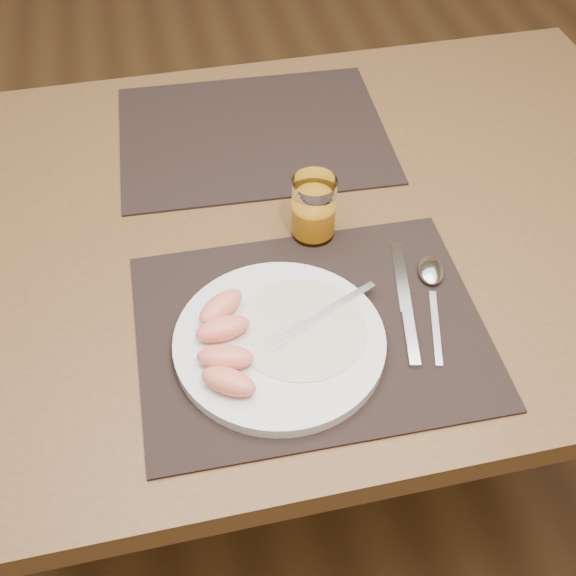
{
  "coord_description": "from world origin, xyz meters",
  "views": [
    {
      "loc": [
        -0.15,
        -0.8,
        1.49
      ],
      "look_at": [
        -0.01,
        -0.16,
        0.77
      ],
      "focal_mm": 45.0,
      "sensor_mm": 36.0,
      "label": 1
    }
  ],
  "objects_px": {
    "table": "(270,260)",
    "placemat_near": "(311,329)",
    "plate": "(280,342)",
    "spoon": "(431,278)",
    "placemat_far": "(253,134)",
    "juice_glass": "(314,211)",
    "knife": "(407,311)",
    "fork": "(313,319)"
  },
  "relations": [
    {
      "from": "spoon",
      "to": "table",
      "type": "bearing_deg",
      "value": 138.16
    },
    {
      "from": "plate",
      "to": "spoon",
      "type": "xyz_separation_m",
      "value": [
        0.23,
        0.07,
        -0.0
      ]
    },
    {
      "from": "table",
      "to": "plate",
      "type": "height_order",
      "value": "plate"
    },
    {
      "from": "table",
      "to": "knife",
      "type": "height_order",
      "value": "knife"
    },
    {
      "from": "juice_glass",
      "to": "knife",
      "type": "bearing_deg",
      "value": -64.55
    },
    {
      "from": "table",
      "to": "juice_glass",
      "type": "xyz_separation_m",
      "value": [
        0.06,
        -0.04,
        0.13
      ]
    },
    {
      "from": "placemat_far",
      "to": "fork",
      "type": "height_order",
      "value": "fork"
    },
    {
      "from": "placemat_far",
      "to": "spoon",
      "type": "bearing_deg",
      "value": -65.77
    },
    {
      "from": "fork",
      "to": "juice_glass",
      "type": "height_order",
      "value": "juice_glass"
    },
    {
      "from": "plate",
      "to": "knife",
      "type": "height_order",
      "value": "plate"
    },
    {
      "from": "placemat_near",
      "to": "plate",
      "type": "distance_m",
      "value": 0.05
    },
    {
      "from": "table",
      "to": "spoon",
      "type": "xyz_separation_m",
      "value": [
        0.19,
        -0.17,
        0.09
      ]
    },
    {
      "from": "placemat_near",
      "to": "knife",
      "type": "bearing_deg",
      "value": -0.73
    },
    {
      "from": "placemat_far",
      "to": "plate",
      "type": "xyz_separation_m",
      "value": [
        -0.05,
        -0.46,
        0.01
      ]
    },
    {
      "from": "table",
      "to": "placemat_near",
      "type": "height_order",
      "value": "placemat_near"
    },
    {
      "from": "table",
      "to": "placemat_near",
      "type": "xyz_separation_m",
      "value": [
        0.01,
        -0.22,
        0.09
      ]
    },
    {
      "from": "table",
      "to": "knife",
      "type": "relative_size",
      "value": 6.42
    },
    {
      "from": "table",
      "to": "placemat_far",
      "type": "xyz_separation_m",
      "value": [
        0.02,
        0.22,
        0.09
      ]
    },
    {
      "from": "table",
      "to": "fork",
      "type": "xyz_separation_m",
      "value": [
        0.01,
        -0.22,
        0.11
      ]
    },
    {
      "from": "table",
      "to": "plate",
      "type": "relative_size",
      "value": 5.19
    },
    {
      "from": "placemat_near",
      "to": "placemat_far",
      "type": "relative_size",
      "value": 1.0
    },
    {
      "from": "placemat_far",
      "to": "knife",
      "type": "height_order",
      "value": "knife"
    },
    {
      "from": "fork",
      "to": "spoon",
      "type": "bearing_deg",
      "value": 14.45
    },
    {
      "from": "knife",
      "to": "plate",
      "type": "bearing_deg",
      "value": -174.15
    },
    {
      "from": "placemat_near",
      "to": "knife",
      "type": "distance_m",
      "value": 0.13
    },
    {
      "from": "plate",
      "to": "knife",
      "type": "distance_m",
      "value": 0.18
    },
    {
      "from": "plate",
      "to": "juice_glass",
      "type": "bearing_deg",
      "value": 64.92
    },
    {
      "from": "table",
      "to": "juice_glass",
      "type": "distance_m",
      "value": 0.15
    },
    {
      "from": "placemat_far",
      "to": "plate",
      "type": "distance_m",
      "value": 0.46
    },
    {
      "from": "table",
      "to": "juice_glass",
      "type": "height_order",
      "value": "juice_glass"
    },
    {
      "from": "table",
      "to": "fork",
      "type": "distance_m",
      "value": 0.24
    },
    {
      "from": "table",
      "to": "plate",
      "type": "distance_m",
      "value": 0.26
    },
    {
      "from": "knife",
      "to": "juice_glass",
      "type": "xyz_separation_m",
      "value": [
        -0.08,
        0.18,
        0.04
      ]
    },
    {
      "from": "plate",
      "to": "fork",
      "type": "height_order",
      "value": "fork"
    },
    {
      "from": "table",
      "to": "spoon",
      "type": "height_order",
      "value": "spoon"
    },
    {
      "from": "placemat_far",
      "to": "juice_glass",
      "type": "xyz_separation_m",
      "value": [
        0.04,
        -0.26,
        0.05
      ]
    },
    {
      "from": "placemat_near",
      "to": "knife",
      "type": "xyz_separation_m",
      "value": [
        0.13,
        -0.0,
        0.0
      ]
    },
    {
      "from": "spoon",
      "to": "plate",
      "type": "bearing_deg",
      "value": -163.91
    },
    {
      "from": "juice_glass",
      "to": "fork",
      "type": "bearing_deg",
      "value": -103.88
    },
    {
      "from": "table",
      "to": "knife",
      "type": "xyz_separation_m",
      "value": [
        0.14,
        -0.22,
        0.09
      ]
    },
    {
      "from": "fork",
      "to": "knife",
      "type": "distance_m",
      "value": 0.13
    },
    {
      "from": "fork",
      "to": "juice_glass",
      "type": "relative_size",
      "value": 1.71
    }
  ]
}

